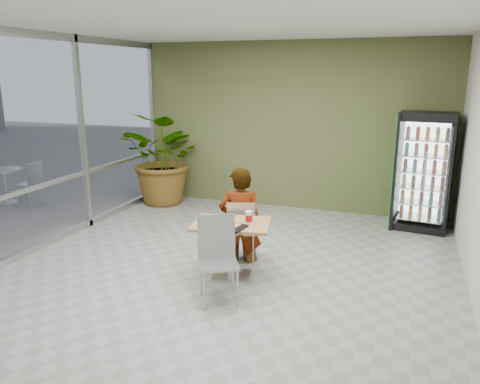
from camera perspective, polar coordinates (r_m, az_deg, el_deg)
name	(u,v)px	position (r m, az deg, el deg)	size (l,w,h in m)	color
ground	(224,276)	(6.27, -2.02, -10.18)	(7.00, 7.00, 0.00)	gray
room_envelope	(222,156)	(5.80, -2.16, 4.36)	(6.00, 7.00, 3.20)	beige
storefront_frame	(30,144)	(7.44, -24.22, 5.33)	(0.10, 7.00, 3.20)	#A8ABAD
dining_table	(232,238)	(6.04, -1.04, -5.68)	(1.08, 0.85, 0.75)	#AB8149
chair_far	(241,226)	(6.56, 0.14, -4.16)	(0.50, 0.50, 0.89)	#A8ABAD
chair_near	(217,251)	(5.50, -2.78, -7.20)	(0.60, 0.61, 1.00)	#A8ABAD
seated_woman	(240,225)	(6.61, 0.01, -3.99)	(0.61, 0.39, 1.65)	black
pizza_plate	(226,220)	(6.02, -1.76, -3.44)	(0.31, 0.23, 0.03)	white
soda_cup	(249,218)	(5.91, 1.10, -3.13)	(0.09, 0.09, 0.16)	white
napkin_stack	(204,222)	(5.96, -4.47, -3.70)	(0.17, 0.17, 0.02)	white
cafeteria_tray	(226,227)	(5.78, -1.66, -4.23)	(0.45, 0.33, 0.03)	black
beverage_fridge	(424,172)	(8.45, 21.49, 2.33)	(0.98, 0.79, 1.98)	black
potted_plant	(166,158)	(9.55, -9.06, 4.07)	(1.68, 1.45, 1.86)	#2F5F26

